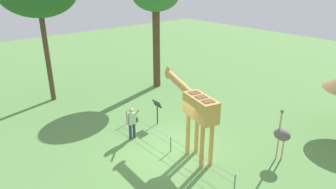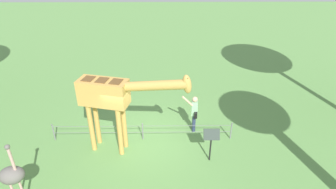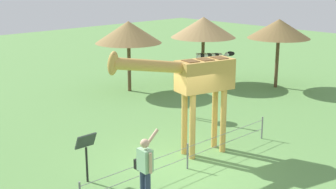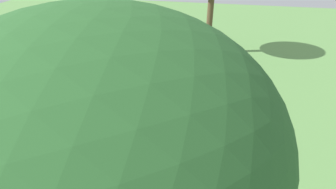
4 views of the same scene
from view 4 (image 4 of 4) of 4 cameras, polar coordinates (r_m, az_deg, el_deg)
ground_plane at (r=14.75m, az=-2.38°, el=-4.78°), size 60.00×60.00×0.00m
giraffe at (r=14.44m, az=-3.71°, el=4.85°), size 3.92×1.39×3.38m
visitor at (r=12.47m, az=-1.64°, el=-7.20°), size 0.68×0.59×1.69m
zebra at (r=22.52m, az=-12.63°, el=10.87°), size 1.57×1.41×1.66m
ostrich at (r=17.81m, az=-9.40°, el=5.83°), size 0.70×0.56×2.25m
shade_hut_near at (r=23.12m, az=-5.62°, el=16.09°), size 2.88×2.88×3.20m
shade_hut_far at (r=22.53m, az=-14.54°, el=14.80°), size 3.11×3.11×3.21m
shade_hut_aside at (r=20.14m, az=-22.01°, el=11.60°), size 2.97×2.97×3.18m
tree_northeast at (r=3.37m, az=-13.68°, el=-8.41°), size 4.35×4.35×8.06m
info_sign at (r=12.61m, az=-10.31°, el=-7.02°), size 0.56×0.21×1.32m
wire_fence at (r=14.51m, az=-2.12°, el=-3.51°), size 7.05×0.05×0.75m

